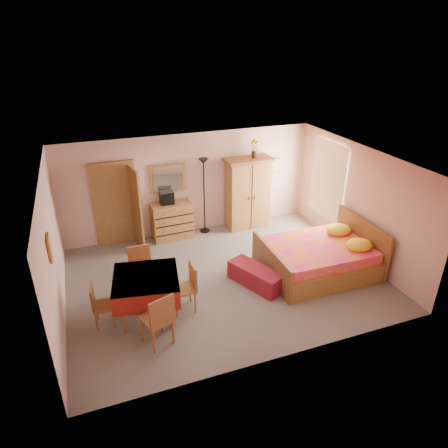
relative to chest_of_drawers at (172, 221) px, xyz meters
name	(u,v)px	position (x,y,z in m)	size (l,w,h in m)	color
floor	(224,278)	(0.60, -2.23, -0.47)	(6.50, 6.50, 0.00)	slate
ceiling	(225,162)	(0.60, -2.23, 2.13)	(6.50, 6.50, 0.00)	brown
wall_back	(191,184)	(0.60, 0.27, 0.83)	(6.50, 0.10, 2.60)	#CA9D93
wall_front	(282,293)	(0.60, -4.73, 0.83)	(6.50, 0.10, 2.60)	#CA9D93
wall_left	(53,252)	(-2.65, -2.23, 0.83)	(0.10, 5.00, 2.60)	#CA9D93
wall_right	(358,203)	(3.85, -2.23, 0.83)	(0.10, 5.00, 2.60)	#CA9D93
doorway	(116,204)	(-1.30, 0.24, 0.55)	(1.06, 0.12, 2.15)	#9E6B35
window	(328,180)	(3.81, -1.03, 0.98)	(0.08, 1.40, 1.95)	white
picture_left	(49,248)	(-2.62, -2.83, 1.23)	(0.04, 0.32, 0.42)	orange
picture_back	(274,165)	(2.95, 0.24, 1.08)	(0.30, 0.04, 0.40)	#D8BF59
chest_of_drawers	(172,221)	(0.00, 0.00, 0.00)	(1.00, 0.50, 0.95)	#A46D37
wall_mirror	(167,178)	(0.00, 0.21, 1.08)	(0.88, 0.05, 0.70)	white
stereo	(167,198)	(-0.09, 0.03, 0.63)	(0.33, 0.25, 0.31)	black
floor_lamp	(204,196)	(0.88, 0.05, 0.52)	(0.26, 0.26, 2.00)	black
wardrobe	(248,193)	(2.07, -0.04, 0.48)	(1.22, 0.63, 1.91)	#AA7239
sunflower_vase	(254,149)	(2.22, -0.03, 1.67)	(0.18, 0.18, 0.46)	yellow
bed	(318,250)	(2.60, -2.68, 0.07)	(2.34, 1.84, 1.08)	#E2167D
bench	(256,276)	(1.12, -2.69, -0.27)	(0.46, 1.23, 0.41)	maroon
dining_table	(147,296)	(-1.17, -2.89, -0.05)	(1.16, 1.16, 0.85)	maroon
chair_south	(157,318)	(-1.15, -3.67, 0.03)	(0.46, 0.46, 1.02)	#9C6134
chair_north	(142,272)	(-1.13, -2.16, 0.02)	(0.45, 0.45, 0.99)	olive
chair_west	(104,305)	(-1.94, -2.88, -0.06)	(0.38, 0.38, 0.83)	olive
chair_east	(183,288)	(-0.50, -2.96, 0.00)	(0.43, 0.43, 0.96)	#AC7E3A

